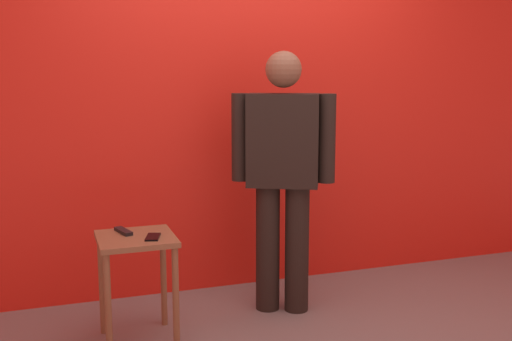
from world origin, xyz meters
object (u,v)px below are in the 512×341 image
Objects in this scene: cell_phone at (153,237)px; side_table at (137,258)px; standing_person at (283,169)px; tv_remote at (123,231)px.

side_table is at bearing 158.35° from cell_phone.
standing_person is 0.93m from cell_phone.
side_table is at bearing -73.62° from tv_remote.
standing_person is 9.56× the size of tv_remote.
tv_remote is (-0.14, 0.16, 0.01)m from cell_phone.
side_table is 4.24× the size of cell_phone.
standing_person reaches higher than side_table.
side_table is at bearing -169.49° from standing_person.
cell_phone is at bearing -38.72° from side_table.
standing_person is 2.66× the size of side_table.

